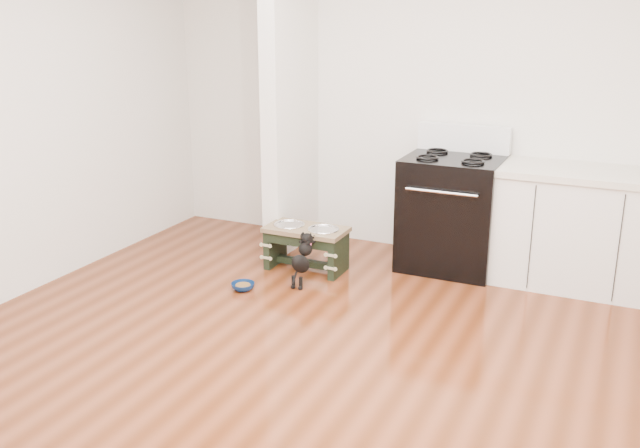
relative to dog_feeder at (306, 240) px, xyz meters
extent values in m
plane|color=#4E220E|center=(0.79, -1.60, -0.26)|extent=(5.00, 5.00, 0.00)
plane|color=silver|center=(0.79, 0.90, 1.09)|extent=(5.00, 0.00, 5.00)
cube|color=silver|center=(-0.38, 0.50, 1.09)|extent=(0.15, 0.80, 2.70)
cube|color=black|center=(1.04, 0.56, 0.20)|extent=(0.76, 0.65, 0.92)
cube|color=black|center=(1.04, 0.25, 0.14)|extent=(0.58, 0.02, 0.50)
cylinder|color=silver|center=(1.04, 0.21, 0.46)|extent=(0.56, 0.02, 0.02)
cube|color=white|center=(1.04, 0.83, 0.77)|extent=(0.76, 0.08, 0.22)
torus|color=black|center=(0.86, 0.42, 0.68)|extent=(0.18, 0.18, 0.02)
torus|color=black|center=(1.22, 0.42, 0.68)|extent=(0.18, 0.18, 0.02)
torus|color=black|center=(0.86, 0.70, 0.68)|extent=(0.18, 0.18, 0.02)
torus|color=black|center=(1.22, 0.70, 0.68)|extent=(0.18, 0.18, 0.02)
cube|color=silver|center=(2.02, 0.58, 0.17)|extent=(1.20, 0.60, 0.86)
cube|color=beige|center=(2.02, 0.58, 0.63)|extent=(1.24, 0.64, 0.05)
cube|color=black|center=(2.02, 0.32, -0.21)|extent=(1.20, 0.06, 0.10)
cube|color=black|center=(-0.29, 0.01, -0.09)|extent=(0.05, 0.31, 0.32)
cube|color=black|center=(0.29, 0.01, -0.09)|extent=(0.05, 0.31, 0.32)
cube|color=black|center=(0.00, -0.14, 0.03)|extent=(0.52, 0.03, 0.08)
cube|color=black|center=(0.00, 0.01, -0.20)|extent=(0.52, 0.05, 0.05)
cube|color=brown|center=(0.00, 0.01, 0.09)|extent=(0.66, 0.35, 0.04)
cylinder|color=silver|center=(-0.15, 0.01, 0.09)|extent=(0.22, 0.22, 0.04)
cylinder|color=silver|center=(0.15, 0.01, 0.09)|extent=(0.22, 0.22, 0.04)
torus|color=silver|center=(-0.15, 0.01, 0.11)|extent=(0.26, 0.26, 0.02)
torus|color=silver|center=(0.15, 0.01, 0.11)|extent=(0.26, 0.26, 0.02)
cylinder|color=black|center=(0.09, -0.40, -0.21)|extent=(0.03, 0.03, 0.10)
cylinder|color=black|center=(0.15, -0.40, -0.21)|extent=(0.03, 0.03, 0.10)
sphere|color=black|center=(0.09, -0.41, -0.25)|extent=(0.04, 0.04, 0.04)
sphere|color=black|center=(0.15, -0.41, -0.25)|extent=(0.04, 0.04, 0.04)
ellipsoid|color=black|center=(0.12, -0.34, -0.08)|extent=(0.12, 0.27, 0.24)
sphere|color=black|center=(0.12, -0.25, 0.02)|extent=(0.11, 0.11, 0.11)
sphere|color=black|center=(0.12, -0.22, 0.09)|extent=(0.09, 0.09, 0.09)
sphere|color=black|center=(0.09, -0.16, 0.09)|extent=(0.03, 0.03, 0.03)
sphere|color=black|center=(0.15, -0.16, 0.09)|extent=(0.03, 0.03, 0.03)
cylinder|color=black|center=(0.12, -0.44, -0.15)|extent=(0.02, 0.08, 0.09)
torus|color=#D13D5C|center=(0.12, -0.23, 0.05)|extent=(0.09, 0.06, 0.08)
imported|color=#0B224E|center=(-0.25, -0.60, -0.23)|extent=(0.24, 0.24, 0.06)
cylinder|color=#573718|center=(-0.25, -0.60, -0.22)|extent=(0.11, 0.11, 0.02)
camera|label=1|loc=(2.40, -4.92, 1.84)|focal=40.00mm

